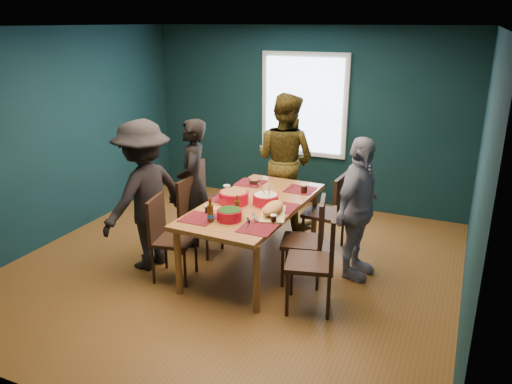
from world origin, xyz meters
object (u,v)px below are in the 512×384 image
(chair_left_mid, at_px, (195,210))
(bowl_herbs, at_px, (230,214))
(dining_table, at_px, (254,209))
(chair_left_near, at_px, (166,232))
(person_far_left, at_px, (193,183))
(chair_right_mid, at_px, (311,234))
(bowl_salad, at_px, (234,197))
(person_near_left, at_px, (144,196))
(chair_left_far, at_px, (208,194))
(bowl_dumpling, at_px, (266,199))
(cutting_board, at_px, (273,209))
(chair_right_far, at_px, (332,207))
(chair_right_near, at_px, (320,254))
(person_back, at_px, (285,160))
(person_right, at_px, (358,209))

(chair_left_mid, relative_size, bowl_herbs, 3.49)
(dining_table, height_order, chair_left_near, chair_left_near)
(person_far_left, height_order, bowl_herbs, person_far_left)
(chair_right_mid, bearing_deg, chair_left_mid, 160.55)
(bowl_herbs, bearing_deg, bowl_salad, 110.93)
(chair_right_mid, distance_m, person_near_left, 1.94)
(person_far_left, bearing_deg, person_near_left, -36.34)
(chair_left_far, distance_m, chair_left_mid, 0.51)
(bowl_dumpling, height_order, cutting_board, bowl_dumpling)
(chair_right_far, bearing_deg, chair_left_mid, -151.87)
(dining_table, relative_size, bowl_salad, 6.11)
(chair_left_mid, bearing_deg, chair_right_near, -18.23)
(chair_left_far, bearing_deg, bowl_dumpling, -39.80)
(dining_table, xyz_separation_m, person_near_left, (-1.14, -0.51, 0.17))
(person_far_left, bearing_deg, chair_right_near, 42.39)
(chair_right_near, distance_m, bowl_salad, 1.33)
(chair_right_far, relative_size, bowl_herbs, 3.71)
(person_near_left, bearing_deg, cutting_board, 111.75)
(dining_table, distance_m, chair_left_far, 1.07)
(person_near_left, distance_m, bowl_herbs, 1.11)
(chair_left_near, distance_m, chair_right_near, 1.75)
(chair_left_near, relative_size, chair_right_mid, 0.97)
(person_back, relative_size, bowl_dumpling, 6.27)
(chair_left_mid, bearing_deg, chair_right_mid, -4.41)
(person_back, relative_size, bowl_salad, 5.44)
(person_right, xyz_separation_m, person_near_left, (-2.29, -0.73, 0.07))
(chair_left_far, height_order, bowl_dumpling, bowl_dumpling)
(person_right, bearing_deg, person_back, 58.21)
(chair_left_near, xyz_separation_m, cutting_board, (1.10, 0.42, 0.28))
(dining_table, relative_size, chair_right_near, 2.02)
(chair_right_far, bearing_deg, chair_right_near, -74.64)
(person_right, bearing_deg, chair_left_near, 125.21)
(chair_left_far, relative_size, person_far_left, 0.61)
(person_far_left, xyz_separation_m, person_right, (2.11, -0.05, -0.01))
(chair_right_far, relative_size, person_right, 0.62)
(chair_left_mid, height_order, person_right, person_right)
(chair_left_mid, distance_m, bowl_dumpling, 1.00)
(chair_left_far, distance_m, chair_right_mid, 1.79)
(person_near_left, distance_m, cutting_board, 1.50)
(dining_table, relative_size, chair_left_near, 2.19)
(cutting_board, bearing_deg, bowl_herbs, -157.97)
(chair_right_near, distance_m, person_near_left, 2.14)
(chair_right_mid, height_order, person_near_left, person_near_left)
(dining_table, xyz_separation_m, chair_left_mid, (-0.81, 0.05, -0.15))
(person_back, distance_m, bowl_herbs, 1.95)
(chair_right_mid, distance_m, bowl_dumpling, 0.67)
(person_right, xyz_separation_m, bowl_herbs, (-1.18, -0.78, 0.03))
(person_near_left, height_order, cutting_board, person_near_left)
(person_far_left, height_order, cutting_board, person_far_left)
(bowl_salad, bearing_deg, chair_right_mid, -2.18)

